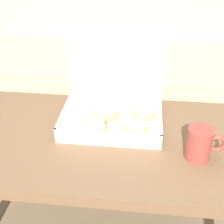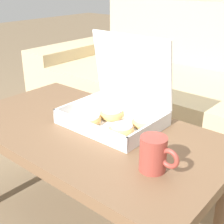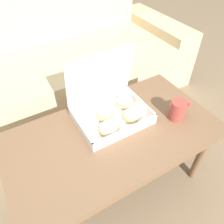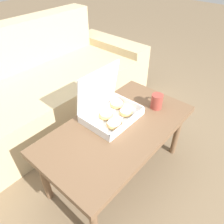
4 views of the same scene
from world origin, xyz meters
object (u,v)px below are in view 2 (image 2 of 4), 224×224
pastry_box (118,109)px  couch (202,100)px  coffee_table (89,140)px  coffee_mug (154,154)px

pastry_box → couch: bearing=93.3°
coffee_table → couch: bearing=90.0°
coffee_table → coffee_mug: coffee_mug is taller
coffee_table → pastry_box: (0.05, 0.11, 0.11)m
coffee_table → coffee_mug: size_ratio=8.37×
pastry_box → coffee_mug: 0.33m
pastry_box → coffee_table: bearing=-115.9°
coffee_table → pastry_box: bearing=64.1°
pastry_box → coffee_mug: bearing=-32.7°
couch → coffee_table: (0.00, -0.99, 0.13)m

